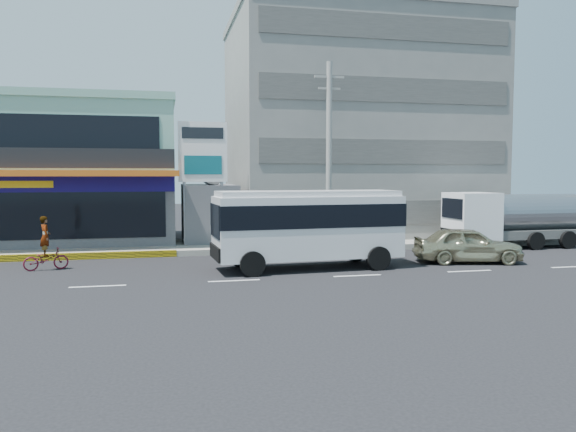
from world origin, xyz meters
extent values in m
plane|color=black|center=(0.00, 0.00, 0.00)|extent=(120.00, 120.00, 0.00)
cube|color=gray|center=(5.00, 9.50, 0.15)|extent=(70.00, 5.00, 0.30)
cube|color=#4B4C51|center=(-8.00, 14.00, 2.00)|extent=(12.00, 10.00, 4.00)
cube|color=#84BBA3|center=(-8.00, 14.00, 6.00)|extent=(12.00, 10.00, 4.00)
cube|color=orange|center=(-8.00, 8.20, 4.15)|extent=(12.40, 1.80, 0.30)
cube|color=navy|center=(-8.00, 8.95, 3.60)|extent=(12.00, 0.12, 0.80)
cube|color=black|center=(-8.00, 8.98, 2.10)|extent=(11.00, 0.06, 2.60)
cube|color=gray|center=(10.00, 15.00, 7.00)|extent=(16.00, 12.00, 14.00)
cube|color=#4B4C51|center=(0.00, 12.00, 1.75)|extent=(3.00, 6.00, 3.50)
cylinder|color=slate|center=(0.00, 11.00, 3.58)|extent=(1.50, 1.50, 0.15)
cylinder|color=gray|center=(-1.50, 9.20, 3.25)|extent=(0.16, 0.16, 6.50)
cylinder|color=gray|center=(0.50, 9.20, 3.25)|extent=(0.16, 0.16, 6.50)
cube|color=white|center=(-0.50, 9.20, 5.30)|extent=(2.60, 0.18, 3.20)
cylinder|color=#999993|center=(6.00, 7.40, 5.00)|extent=(0.30, 0.30, 10.00)
cube|color=#999993|center=(6.00, 7.40, 9.20)|extent=(1.60, 0.12, 0.12)
cube|color=#999993|center=(6.00, 7.40, 8.60)|extent=(1.20, 0.10, 0.10)
cube|color=silver|center=(3.50, 2.16, 1.83)|extent=(8.17, 3.02, 2.64)
cube|color=black|center=(3.50, 2.16, 2.35)|extent=(8.23, 3.08, 0.97)
cube|color=silver|center=(3.50, 2.16, 3.27)|extent=(7.92, 2.77, 0.23)
cylinder|color=black|center=(0.83, 0.73, 0.52)|extent=(1.05, 0.38, 1.03)
cylinder|color=black|center=(0.67, 3.25, 0.52)|extent=(1.05, 0.38, 1.03)
cylinder|color=black|center=(6.32, 1.07, 0.52)|extent=(1.05, 0.38, 1.03)
cylinder|color=black|center=(6.16, 3.59, 0.52)|extent=(1.05, 0.38, 1.03)
imported|color=#B0AA86|center=(11.16, 2.15, 0.83)|extent=(5.19, 2.96, 1.66)
cube|color=white|center=(13.85, 6.40, 1.82)|extent=(2.43, 2.43, 2.56)
cube|color=#595956|center=(16.61, 6.48, 0.79)|extent=(7.94, 2.40, 0.49)
cylinder|color=gray|center=(17.59, 6.51, 1.97)|extent=(5.58, 2.23, 2.07)
cylinder|color=black|center=(13.49, 5.26, 0.49)|extent=(0.99, 0.33, 0.98)
cylinder|color=black|center=(13.42, 7.52, 0.49)|extent=(0.99, 0.33, 0.98)
cylinder|color=black|center=(17.13, 5.37, 0.49)|extent=(0.99, 0.33, 0.98)
cylinder|color=black|center=(17.06, 7.63, 0.49)|extent=(0.99, 0.33, 0.98)
cylinder|color=black|center=(19.20, 5.43, 0.49)|extent=(0.99, 0.33, 0.98)
cylinder|color=black|center=(19.13, 7.69, 0.49)|extent=(0.99, 0.33, 0.98)
imported|color=#560C1B|center=(-7.55, 4.20, 0.48)|extent=(1.91, 1.12, 0.95)
imported|color=#66594C|center=(-7.55, 4.20, 1.45)|extent=(0.58, 0.73, 1.74)
camera|label=1|loc=(-2.62, -21.26, 4.05)|focal=35.00mm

